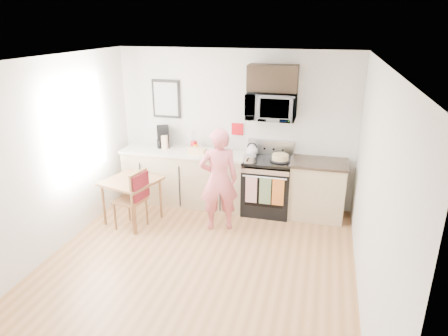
% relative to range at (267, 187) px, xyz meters
% --- Properties ---
extents(floor, '(4.60, 4.60, 0.00)m').
position_rel_range_xyz_m(floor, '(-0.63, -1.98, -0.44)').
color(floor, '#97653A').
rests_on(floor, ground).
extents(back_wall, '(4.00, 0.04, 2.60)m').
position_rel_range_xyz_m(back_wall, '(-0.63, 0.32, 0.86)').
color(back_wall, silver).
rests_on(back_wall, floor).
extents(front_wall, '(4.00, 0.04, 2.60)m').
position_rel_range_xyz_m(front_wall, '(-0.63, -4.28, 0.86)').
color(front_wall, silver).
rests_on(front_wall, floor).
extents(left_wall, '(0.04, 4.60, 2.60)m').
position_rel_range_xyz_m(left_wall, '(-2.63, -1.98, 0.86)').
color(left_wall, silver).
rests_on(left_wall, floor).
extents(right_wall, '(0.04, 4.60, 2.60)m').
position_rel_range_xyz_m(right_wall, '(1.37, -1.98, 0.86)').
color(right_wall, silver).
rests_on(right_wall, floor).
extents(ceiling, '(4.00, 4.60, 0.04)m').
position_rel_range_xyz_m(ceiling, '(-0.63, -1.98, 2.16)').
color(ceiling, white).
rests_on(ceiling, back_wall).
extents(window, '(0.06, 1.40, 1.50)m').
position_rel_range_xyz_m(window, '(-2.59, -1.18, 1.11)').
color(window, silver).
rests_on(window, left_wall).
extents(cabinet_left, '(2.10, 0.60, 0.90)m').
position_rel_range_xyz_m(cabinet_left, '(-1.43, 0.02, 0.01)').
color(cabinet_left, tan).
rests_on(cabinet_left, floor).
extents(countertop_left, '(2.14, 0.64, 0.04)m').
position_rel_range_xyz_m(countertop_left, '(-1.43, 0.02, 0.48)').
color(countertop_left, silver).
rests_on(countertop_left, cabinet_left).
extents(cabinet_right, '(0.84, 0.60, 0.90)m').
position_rel_range_xyz_m(cabinet_right, '(0.80, 0.02, 0.01)').
color(cabinet_right, tan).
rests_on(cabinet_right, floor).
extents(countertop_right, '(0.88, 0.64, 0.04)m').
position_rel_range_xyz_m(countertop_right, '(0.80, 0.02, 0.48)').
color(countertop_right, black).
rests_on(countertop_right, cabinet_right).
extents(range, '(0.76, 0.70, 1.16)m').
position_rel_range_xyz_m(range, '(0.00, 0.00, 0.00)').
color(range, black).
rests_on(range, floor).
extents(microwave, '(0.76, 0.51, 0.42)m').
position_rel_range_xyz_m(microwave, '(-0.00, 0.10, 1.32)').
color(microwave, '#BBBCC0').
rests_on(microwave, back_wall).
extents(upper_cabinet, '(0.76, 0.35, 0.40)m').
position_rel_range_xyz_m(upper_cabinet, '(-0.00, 0.15, 1.74)').
color(upper_cabinet, black).
rests_on(upper_cabinet, back_wall).
extents(wall_art, '(0.50, 0.04, 0.65)m').
position_rel_range_xyz_m(wall_art, '(-1.83, 0.30, 1.31)').
color(wall_art, black).
rests_on(wall_art, back_wall).
extents(wall_trivet, '(0.20, 0.02, 0.20)m').
position_rel_range_xyz_m(wall_trivet, '(-0.58, 0.31, 0.86)').
color(wall_trivet, '#B50F17').
rests_on(wall_trivet, back_wall).
extents(person, '(0.67, 0.56, 1.58)m').
position_rel_range_xyz_m(person, '(-0.62, -0.75, 0.36)').
color(person, '#B83248').
rests_on(person, floor).
extents(dining_table, '(0.80, 0.80, 0.70)m').
position_rel_range_xyz_m(dining_table, '(-1.99, -0.88, 0.19)').
color(dining_table, brown).
rests_on(dining_table, floor).
extents(chair, '(0.51, 0.47, 0.95)m').
position_rel_range_xyz_m(chair, '(-1.79, -1.10, 0.17)').
color(chair, brown).
rests_on(chair, floor).
extents(knife_block, '(0.11, 0.15, 0.22)m').
position_rel_range_xyz_m(knife_block, '(-0.85, 0.10, 0.61)').
color(knife_block, brown).
rests_on(knife_block, countertop_left).
extents(utensil_crock, '(0.11, 0.11, 0.32)m').
position_rel_range_xyz_m(utensil_crock, '(-1.31, 0.18, 0.63)').
color(utensil_crock, '#B50F17').
rests_on(utensil_crock, countertop_left).
extents(fruit_bowl, '(0.25, 0.25, 0.10)m').
position_rel_range_xyz_m(fruit_bowl, '(-1.25, 0.13, 0.54)').
color(fruit_bowl, white).
rests_on(fruit_bowl, countertop_left).
extents(milk_carton, '(0.10, 0.10, 0.24)m').
position_rel_range_xyz_m(milk_carton, '(-1.79, 0.03, 0.62)').
color(milk_carton, tan).
rests_on(milk_carton, countertop_left).
extents(coffee_maker, '(0.29, 0.33, 0.36)m').
position_rel_range_xyz_m(coffee_maker, '(-1.86, 0.15, 0.67)').
color(coffee_maker, black).
rests_on(coffee_maker, countertop_left).
extents(bread_bag, '(0.31, 0.17, 0.11)m').
position_rel_range_xyz_m(bread_bag, '(-1.16, -0.10, 0.56)').
color(bread_bag, tan).
rests_on(bread_bag, countertop_left).
extents(cake, '(0.32, 0.32, 0.10)m').
position_rel_range_xyz_m(cake, '(0.19, -0.05, 0.54)').
color(cake, black).
rests_on(cake, range).
extents(kettle, '(0.19, 0.19, 0.23)m').
position_rel_range_xyz_m(kettle, '(-0.28, 0.06, 0.59)').
color(kettle, white).
rests_on(kettle, range).
extents(pot, '(0.20, 0.35, 0.10)m').
position_rel_range_xyz_m(pot, '(-0.27, -0.22, 0.54)').
color(pot, '#BBBCC0').
rests_on(pot, range).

